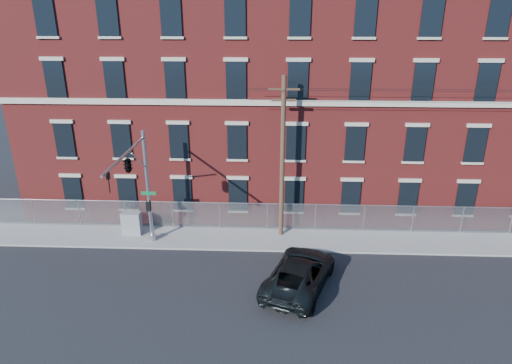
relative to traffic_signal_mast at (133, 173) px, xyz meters
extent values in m
plane|color=black|center=(6.00, -2.18, -5.39)|extent=(140.00, 140.00, 0.00)
cube|color=gray|center=(18.00, 2.82, -5.33)|extent=(65.00, 3.00, 0.12)
cube|color=maroon|center=(18.00, 11.82, 2.61)|extent=(55.00, 14.00, 16.00)
cube|color=#A59C89|center=(18.00, 4.74, 2.91)|extent=(55.00, 0.18, 0.35)
cube|color=black|center=(-5.83, 4.76, -3.19)|extent=(1.20, 0.10, 2.20)
cube|color=black|center=(-5.83, 4.76, 0.41)|extent=(1.20, 0.10, 2.20)
cube|color=black|center=(-5.83, 4.76, 4.21)|extent=(1.20, 0.10, 2.20)
cube|color=black|center=(-5.83, 4.76, 7.81)|extent=(1.20, 0.10, 2.20)
cube|color=black|center=(-2.17, 4.76, -3.19)|extent=(1.20, 0.10, 2.20)
cube|color=black|center=(-2.17, 4.76, 0.41)|extent=(1.20, 0.10, 2.20)
cube|color=black|center=(-2.17, 4.76, 4.21)|extent=(1.20, 0.10, 2.20)
cube|color=black|center=(-2.17, 4.76, 7.81)|extent=(1.20, 0.10, 2.20)
cube|color=black|center=(1.50, 4.76, -3.19)|extent=(1.20, 0.10, 2.20)
cube|color=black|center=(1.50, 4.76, 0.41)|extent=(1.20, 0.10, 2.20)
cube|color=black|center=(1.50, 4.76, 4.21)|extent=(1.20, 0.10, 2.20)
cube|color=black|center=(1.50, 4.76, 7.81)|extent=(1.20, 0.10, 2.20)
cube|color=black|center=(5.17, 4.76, -3.19)|extent=(1.20, 0.10, 2.20)
cube|color=black|center=(5.17, 4.76, 0.41)|extent=(1.20, 0.10, 2.20)
cube|color=black|center=(5.17, 4.76, 4.21)|extent=(1.20, 0.10, 2.20)
cube|color=black|center=(5.17, 4.76, 7.81)|extent=(1.20, 0.10, 2.20)
cube|color=black|center=(8.83, 4.76, -3.19)|extent=(1.20, 0.10, 2.20)
cube|color=black|center=(8.83, 4.76, 0.41)|extent=(1.20, 0.10, 2.20)
cube|color=black|center=(8.83, 4.76, 4.21)|extent=(1.20, 0.10, 2.20)
cube|color=black|center=(8.83, 4.76, 7.81)|extent=(1.20, 0.10, 2.20)
cube|color=black|center=(12.50, 4.76, -3.19)|extent=(1.20, 0.10, 2.20)
cube|color=black|center=(12.50, 4.76, 0.41)|extent=(1.20, 0.10, 2.20)
cube|color=black|center=(12.50, 4.76, 4.21)|extent=(1.20, 0.10, 2.20)
cube|color=black|center=(12.50, 4.76, 7.81)|extent=(1.20, 0.10, 2.20)
cube|color=black|center=(16.17, 4.76, -3.19)|extent=(1.20, 0.10, 2.20)
cube|color=black|center=(16.17, 4.76, 0.41)|extent=(1.20, 0.10, 2.20)
cube|color=black|center=(16.17, 4.76, 4.21)|extent=(1.20, 0.10, 2.20)
cube|color=black|center=(16.17, 4.76, 7.81)|extent=(1.20, 0.10, 2.20)
cube|color=black|center=(19.83, 4.76, -3.19)|extent=(1.20, 0.10, 2.20)
cube|color=black|center=(19.83, 4.76, 0.41)|extent=(1.20, 0.10, 2.20)
cube|color=black|center=(19.83, 4.76, 4.21)|extent=(1.20, 0.10, 2.20)
cube|color=black|center=(19.83, 4.76, 7.81)|extent=(1.20, 0.10, 2.20)
cube|color=#A5A8AD|center=(18.00, 4.12, -4.37)|extent=(59.00, 0.02, 1.80)
cylinder|color=#9EA0A5|center=(18.00, 4.12, -3.47)|extent=(59.00, 0.04, 0.04)
cylinder|color=#9EA0A5|center=(-8.39, 4.12, -4.37)|extent=(0.06, 0.06, 1.85)
cylinder|color=#9EA0A5|center=(-5.29, 4.12, -4.37)|extent=(0.06, 0.06, 1.85)
cylinder|color=#9EA0A5|center=(-2.18, 4.12, -4.37)|extent=(0.06, 0.06, 1.85)
cylinder|color=#9EA0A5|center=(0.92, 4.12, -4.37)|extent=(0.06, 0.06, 1.85)
cylinder|color=#9EA0A5|center=(4.03, 4.12, -4.37)|extent=(0.06, 0.06, 1.85)
cylinder|color=#9EA0A5|center=(7.13, 4.12, -4.37)|extent=(0.06, 0.06, 1.85)
cylinder|color=#9EA0A5|center=(10.24, 4.12, -4.37)|extent=(0.06, 0.06, 1.85)
cylinder|color=#9EA0A5|center=(13.34, 4.12, -4.37)|extent=(0.06, 0.06, 1.85)
cylinder|color=#9EA0A5|center=(16.45, 4.12, -4.37)|extent=(0.06, 0.06, 1.85)
cylinder|color=#9EA0A5|center=(19.55, 4.12, -4.37)|extent=(0.06, 0.06, 1.85)
cylinder|color=#9EA0A5|center=(22.66, 4.12, -4.37)|extent=(0.06, 0.06, 1.85)
cylinder|color=#9EA0A5|center=(0.00, 2.32, -1.77)|extent=(0.22, 0.22, 7.00)
cylinder|color=#9EA0A5|center=(0.00, 2.32, -5.07)|extent=(0.50, 0.50, 0.40)
cylinder|color=#9EA0A5|center=(0.00, -0.93, 1.33)|extent=(0.14, 6.50, 0.14)
cylinder|color=#9EA0A5|center=(0.00, 1.12, 0.33)|extent=(0.08, 2.18, 1.56)
cube|color=#0C592D|center=(0.05, 2.17, -2.07)|extent=(0.90, 0.03, 0.22)
cube|color=black|center=(0.00, 2.07, -2.87)|extent=(0.25, 0.25, 0.60)
imported|color=black|center=(0.00, -3.48, 0.78)|extent=(0.16, 0.20, 1.00)
imported|color=black|center=(0.00, -0.68, 0.78)|extent=(0.53, 2.48, 1.00)
cylinder|color=#473123|center=(8.00, 3.42, -0.27)|extent=(0.28, 0.28, 10.00)
cube|color=#473123|center=(8.00, 3.42, 3.93)|extent=(1.80, 0.12, 0.12)
cube|color=#473123|center=(8.00, 3.42, 3.33)|extent=(1.40, 0.12, 0.12)
imported|color=black|center=(8.91, -2.18, -4.57)|extent=(4.58, 6.46, 1.63)
cube|color=slate|center=(-1.48, 3.04, -4.52)|extent=(1.20, 0.60, 1.49)
camera|label=1|loc=(7.49, -21.98, 8.05)|focal=31.17mm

